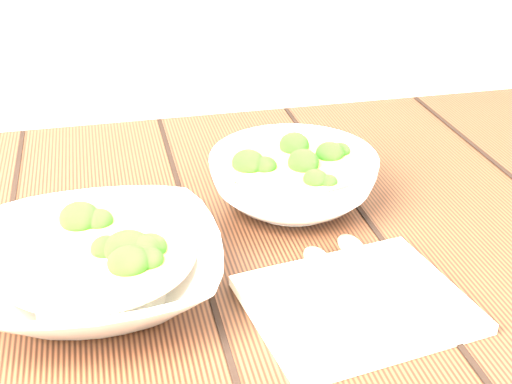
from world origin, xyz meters
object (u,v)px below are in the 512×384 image
object	(u,v)px
soup_bowl_back	(293,178)
napkin	(357,304)
table	(222,346)
soup_bowl_front	(98,268)
trivet	(282,188)

from	to	relation	value
soup_bowl_back	napkin	world-z (taller)	soup_bowl_back
table	soup_bowl_front	size ratio (longest dim) A/B	4.97
soup_bowl_front	napkin	xyz separation A→B (m)	(0.23, -0.08, -0.03)
soup_bowl_front	soup_bowl_back	size ratio (longest dim) A/B	1.12
soup_bowl_front	napkin	world-z (taller)	soup_bowl_front
napkin	soup_bowl_front	bearing A→B (deg)	152.84
soup_bowl_back	napkin	distance (m)	0.21
table	soup_bowl_front	xyz separation A→B (m)	(-0.12, -0.04, 0.15)
soup_bowl_front	soup_bowl_back	bearing A→B (deg)	30.35
soup_bowl_back	table	bearing A→B (deg)	-137.78
soup_bowl_back	trivet	world-z (taller)	soup_bowl_back
trivet	table	bearing A→B (deg)	-131.33
soup_bowl_front	napkin	size ratio (longest dim) A/B	1.23
soup_bowl_front	trivet	world-z (taller)	soup_bowl_front
napkin	table	bearing A→B (deg)	124.78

